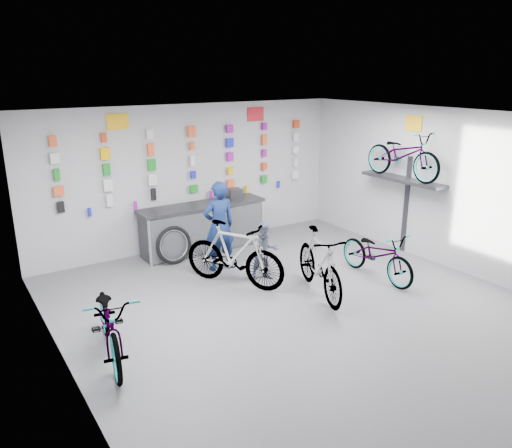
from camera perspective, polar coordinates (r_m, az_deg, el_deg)
floor at (r=7.93m, az=6.16°, el=-10.28°), size 8.00×8.00×0.00m
ceiling at (r=7.08m, az=6.95°, el=11.84°), size 8.00×8.00×0.00m
wall_back at (r=10.65m, az=-7.35°, el=5.40°), size 7.00×0.00×7.00m
wall_left at (r=5.89m, az=-20.86°, el=-5.32°), size 0.00×8.00×8.00m
wall_right at (r=9.91m, az=22.36°, el=3.38°), size 0.00×8.00×8.00m
counter at (r=10.50m, az=-6.04°, el=-0.43°), size 2.70×0.66×1.00m
merch_wall at (r=10.50m, az=-7.62°, el=6.87°), size 5.58×0.08×1.57m
wall_bracket at (r=10.49m, az=16.45°, el=4.47°), size 0.39×1.90×2.00m
sign_left at (r=9.89m, az=-15.54°, el=11.20°), size 0.42×0.02×0.30m
sign_right at (r=11.24m, az=-0.04°, el=12.44°), size 0.42×0.02×0.30m
sign_side at (r=10.43m, az=17.56°, el=10.92°), size 0.02×0.40×0.30m
bike_left at (r=6.88m, az=-16.36°, el=-10.75°), size 1.00×1.99×1.00m
bike_center at (r=8.41m, az=7.27°, el=-4.50°), size 1.08×1.93×1.11m
bike_right at (r=9.31m, az=13.68°, el=-3.36°), size 0.64×1.74×0.91m
bike_service at (r=8.71m, az=-2.51°, el=-3.44°), size 1.44×1.93×1.16m
bike_wall at (r=10.33m, az=16.44°, el=7.61°), size 0.63×1.80×0.95m
clerk at (r=9.34m, az=-4.25°, el=-0.24°), size 0.65×0.44×1.72m
customer at (r=8.93m, az=1.01°, el=-3.13°), size 0.62×0.53×1.09m
spare_wheel at (r=9.88m, az=-9.37°, el=-2.41°), size 0.77×0.26×0.76m
register at (r=10.71m, az=-2.46°, el=3.46°), size 0.33×0.35×0.22m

